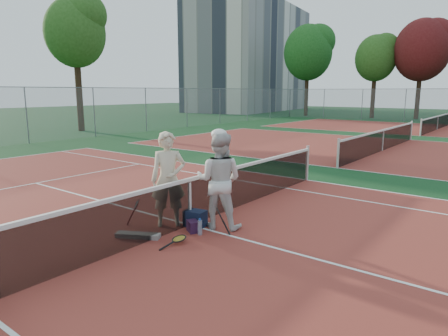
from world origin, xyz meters
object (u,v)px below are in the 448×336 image
object	(u,v)px
net_main	(190,202)
water_bottle	(200,228)
apartment_block	(251,58)
racket_red	(137,212)
racket_spare	(179,240)
sports_bag_navy	(195,218)
player_a	(168,179)
player_b	(219,181)
racket_black_held	(220,222)
sports_bag_purple	(193,226)

from	to	relation	value
net_main	water_bottle	bearing A→B (deg)	-29.92
apartment_block	racket_red	bearing A→B (deg)	-58.77
racket_red	racket_spare	size ratio (longest dim) A/B	0.92
apartment_block	sports_bag_navy	distance (m)	52.73
net_main	racket_spare	distance (m)	1.14
player_a	water_bottle	size ratio (longest dim) A/B	6.59
player_b	racket_red	xyz separation A→B (m)	(-1.49, -0.92, -0.72)
player_a	water_bottle	xyz separation A→B (m)	(0.90, -0.06, -0.84)
racket_black_held	racket_spare	size ratio (longest dim) A/B	0.93
sports_bag_navy	water_bottle	bearing A→B (deg)	-38.46
apartment_block	net_main	bearing A→B (deg)	-57.53
racket_black_held	apartment_block	bearing A→B (deg)	-103.01
player_b	water_bottle	world-z (taller)	player_b
net_main	apartment_block	xyz separation A→B (m)	(-28.00, 44.00, 6.99)
player_a	water_bottle	distance (m)	1.23
player_a	racket_spare	bearing A→B (deg)	-82.74
player_b	racket_black_held	size ratio (longest dim) A/B	3.57
player_b	player_a	bearing A→B (deg)	9.35
racket_black_held	racket_red	bearing A→B (deg)	-30.10
sports_bag_purple	water_bottle	world-z (taller)	water_bottle
racket_black_held	racket_spare	xyz separation A→B (m)	(-0.34, -0.79, -0.21)
racket_black_held	sports_bag_purple	size ratio (longest dim) A/B	1.96
sports_bag_purple	net_main	bearing A→B (deg)	140.30
water_bottle	net_main	bearing A→B (deg)	150.08
net_main	water_bottle	world-z (taller)	net_main
player_a	racket_black_held	size ratio (longest dim) A/B	3.56
racket_black_held	racket_spare	distance (m)	0.88
apartment_block	water_bottle	distance (m)	53.22
net_main	sports_bag_purple	distance (m)	0.57
water_bottle	sports_bag_purple	bearing A→B (deg)	168.12
racket_spare	sports_bag_purple	world-z (taller)	sports_bag_purple
player_a	racket_black_held	world-z (taller)	player_a
racket_black_held	sports_bag_purple	xyz separation A→B (m)	(-0.56, -0.15, -0.16)
sports_bag_navy	player_a	bearing A→B (deg)	-150.98
racket_red	apartment_block	bearing A→B (deg)	68.92
apartment_block	water_bottle	bearing A→B (deg)	-57.21
player_b	water_bottle	xyz separation A→B (m)	(-0.01, -0.60, -0.84)
player_b	sports_bag_navy	world-z (taller)	player_b
racket_spare	apartment_block	bearing A→B (deg)	37.31
player_b	sports_bag_purple	distance (m)	1.06
player_a	racket_red	xyz separation A→B (m)	(-0.58, -0.38, -0.71)
player_b	racket_spare	xyz separation A→B (m)	(-0.02, -1.18, -0.92)
apartment_block	sports_bag_navy	xyz separation A→B (m)	(28.14, -43.99, -7.33)
net_main	sports_bag_purple	bearing A→B (deg)	-39.70
racket_red	racket_black_held	bearing A→B (deg)	-36.19
apartment_block	racket_red	distance (m)	52.70
sports_bag_purple	apartment_block	bearing A→B (deg)	122.61
racket_spare	sports_bag_navy	xyz separation A→B (m)	(-0.41, 0.91, 0.10)
player_a	player_b	size ratio (longest dim) A/B	1.00
sports_bag_purple	water_bottle	size ratio (longest dim) A/B	0.95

